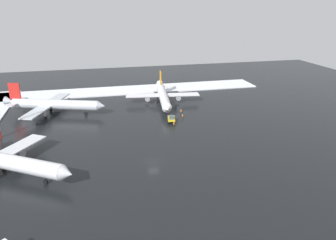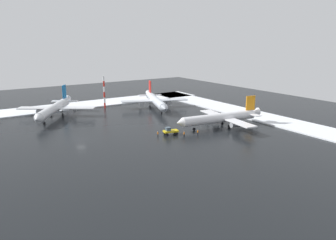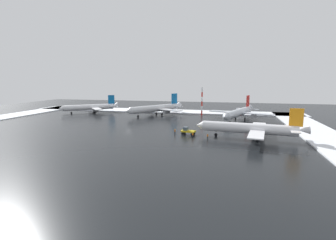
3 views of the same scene
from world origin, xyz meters
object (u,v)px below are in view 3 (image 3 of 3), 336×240
Objects in this scene: airplane_far_rear at (239,112)px; antenna_mast at (202,101)px; ground_crew_by_nose_gear at (208,136)px; ground_crew_mid_apron at (175,131)px; airplane_parked_starboard at (251,128)px; airplane_distant_tail at (91,107)px; airplane_foreground_jet at (156,108)px; ground_crew_near_tug at (193,135)px; pushback_tug at (188,131)px.

antenna_mast reaches higher than airplane_far_rear.
ground_crew_by_nose_gear and ground_crew_mid_apron have the same top height.
antenna_mast is (20.45, -51.08, 3.80)m from airplane_parked_starboard.
airplane_foreground_jet reaches higher than airplane_distant_tail.
ground_crew_near_tug is (-6.59, 4.51, 0.00)m from ground_crew_mid_apron.
airplane_foreground_jet is 54.53m from ground_crew_near_tug.
antenna_mast is (-22.58, -5.62, 3.55)m from airplane_foreground_jet.
airplane_foreground_jet is 6.32× the size of pushback_tug.
antenna_mast reaches higher than airplane_distant_tail.
ground_crew_near_tug is at bearing -149.09° from ground_crew_mid_apron.
airplane_parked_starboard is 1.28× the size of airplane_distant_tail.
ground_crew_near_tug is (14.72, 40.78, -2.45)m from airplane_far_rear.
pushback_tug is 0.35× the size of antenna_mast.
airplane_foreground_jet is (43.03, -45.45, 0.25)m from airplane_parked_starboard.
ground_crew_near_tug is at bearing 16.02° from airplane_parked_starboard.
airplane_parked_starboard is 2.34× the size of antenna_mast.
airplane_parked_starboard is at bearing 23.40° from airplane_far_rear.
airplane_foreground_jet reaches higher than ground_crew_by_nose_gear.
ground_crew_near_tug is (-25.77, 47.98, -2.51)m from airplane_foreground_jet.
ground_crew_near_tug is at bearing 61.54° from airplane_foreground_jet.
pushback_tug is at bearing 2.69° from airplane_parked_starboard.
antenna_mast is at bearing -77.34° from pushback_tug.
ground_crew_near_tug is at bearing 130.25° from pushback_tug.
airplane_foreground_jet is at bearing 28.39° from ground_crew_by_nose_gear.
airplane_parked_starboard is 0.98× the size of airplane_far_rear.
airplane_foreground_jet reaches higher than ground_crew_near_tug.
antenna_mast is (-60.00, -4.45, 3.95)m from airplane_distant_tail.
airplane_parked_starboard is 62.59m from airplane_foreground_jet.
pushback_tug is 49.71m from antenna_mast.
airplane_foreground_jet is 57.56m from ground_crew_by_nose_gear.
airplane_parked_starboard is at bearing 76.73° from airplane_foreground_jet.
airplane_foreground_jet is (-37.42, 1.17, 0.40)m from airplane_distant_tail.
airplane_foreground_jet is at bearing 41.07° from ground_crew_near_tug.
airplane_distant_tail is 5.20× the size of pushback_tug.
ground_crew_mid_apron is 49.58m from antenna_mast.
antenna_mast reaches higher than ground_crew_mid_apron.
ground_crew_by_nose_gear is at bearing -140.02° from ground_crew_mid_apron.
airplane_distant_tail is at bearing 27.08° from ground_crew_mid_apron.
airplane_parked_starboard reaches higher than ground_crew_mid_apron.
ground_crew_by_nose_gear is at bearing 65.24° from airplane_foreground_jet.
airplane_distant_tail is at bearing 4.24° from antenna_mast.
airplane_distant_tail is at bearing 64.95° from ground_crew_near_tug.
airplane_parked_starboard is 17.59m from ground_crew_near_tug.
ground_crew_near_tug is at bearing 76.56° from ground_crew_by_nose_gear.
antenna_mast is at bearing 16.24° from ground_crew_near_tug.
airplane_distant_tail is at bearing -24.78° from pushback_tug.
airplane_far_rear is 19.73× the size of ground_crew_mid_apron.
antenna_mast reaches higher than airplane_parked_starboard.
ground_crew_by_nose_gear is (10.08, 41.59, -2.45)m from airplane_far_rear.
pushback_tug is (17.03, 36.55, -2.14)m from airplane_far_rear.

